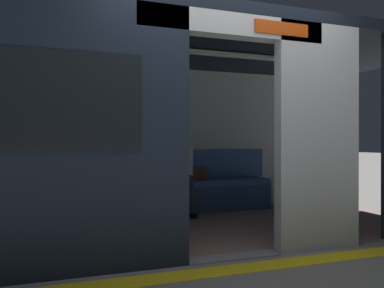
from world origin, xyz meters
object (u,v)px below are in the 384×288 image
(person_seated, at_px, (177,167))
(grab_pole_door, at_px, (178,138))
(train_car, at_px, (185,102))
(bench_seat, at_px, (165,189))
(handbag, at_px, (199,174))
(book, at_px, (148,181))

(person_seated, distance_m, grab_pole_door, 1.94)
(train_car, xyz_separation_m, bench_seat, (-0.05, -1.07, -1.16))
(handbag, height_order, grab_pole_door, grab_pole_door)
(bench_seat, xyz_separation_m, handbag, (-0.56, -0.08, 0.20))
(person_seated, height_order, grab_pole_door, grab_pole_door)
(train_car, relative_size, person_seated, 5.33)
(bench_seat, bearing_deg, book, -12.38)
(handbag, bearing_deg, bench_seat, 8.24)
(train_car, distance_m, person_seated, 1.33)
(person_seated, relative_size, handbag, 4.62)
(person_seated, bearing_deg, book, -14.62)
(book, bearing_deg, handbag, 174.20)
(train_car, height_order, bench_seat, train_car)
(train_car, distance_m, handbag, 1.62)
(person_seated, distance_m, handbag, 0.44)
(bench_seat, height_order, grab_pole_door, grab_pole_door)
(bench_seat, relative_size, grab_pole_door, 1.55)
(handbag, bearing_deg, book, 2.05)
(book, bearing_deg, person_seated, 157.53)
(bench_seat, bearing_deg, grab_pole_door, 78.26)
(train_car, relative_size, handbag, 24.62)
(bench_seat, bearing_deg, handbag, -171.76)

